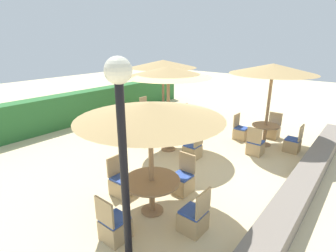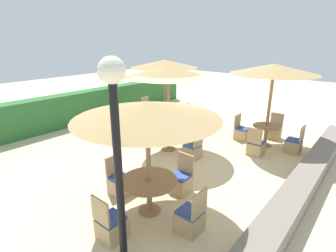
{
  "view_description": "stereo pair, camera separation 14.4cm",
  "coord_description": "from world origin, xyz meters",
  "px_view_note": "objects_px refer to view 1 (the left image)",
  "views": [
    {
      "loc": [
        -6.1,
        -4.32,
        3.51
      ],
      "look_at": [
        0.0,
        0.6,
        0.9
      ],
      "focal_mm": 28.0,
      "sensor_mm": 36.0,
      "label": 1
    },
    {
      "loc": [
        -6.01,
        -4.44,
        3.51
      ],
      "look_at": [
        0.0,
        0.6,
        0.9
      ],
      "focal_mm": 28.0,
      "sensor_mm": 36.0,
      "label": 2
    }
  ],
  "objects_px": {
    "patio_chair_front_right_south": "(293,144)",
    "patio_chair_front_left_east": "(182,182)",
    "parasol_center": "(168,72)",
    "patio_chair_back_right_west": "(150,120)",
    "parasol_front_right": "(273,69)",
    "patio_chair_back_right_south": "(180,119)",
    "lamp_post": "(122,130)",
    "parasol_back_right": "(163,64)",
    "patio_chair_center_south": "(193,150)",
    "patio_chair_center_north": "(147,136)",
    "patio_chair_front_left_south": "(194,219)",
    "patio_chair_center_east": "(184,134)",
    "patio_chair_back_right_north": "(146,111)",
    "patio_chair_front_right_north": "(241,132)",
    "patio_chair_front_right_east": "(272,131)",
    "patio_chair_front_right_west": "(255,146)",
    "round_table_front_right": "(265,130)",
    "patio_chair_front_left_north": "(122,184)",
    "round_table_back_right": "(163,108)",
    "patio_chair_front_left_west": "(115,227)",
    "round_table_front_left": "(152,186)",
    "round_table_center": "(168,134)",
    "parasol_front_left": "(150,111)"
  },
  "relations": [
    {
      "from": "patio_chair_front_left_north",
      "to": "parasol_back_right",
      "type": "distance_m",
      "value": 6.39
    },
    {
      "from": "round_table_front_right",
      "to": "patio_chair_back_right_south",
      "type": "distance_m",
      "value": 3.64
    },
    {
      "from": "round_table_front_right",
      "to": "patio_chair_front_left_north",
      "type": "height_order",
      "value": "patio_chair_front_left_north"
    },
    {
      "from": "patio_chair_front_left_south",
      "to": "patio_chair_back_right_west",
      "type": "xyz_separation_m",
      "value": [
        4.21,
        5.03,
        0.0
      ]
    },
    {
      "from": "patio_chair_front_right_south",
      "to": "patio_chair_back_right_south",
      "type": "distance_m",
      "value": 4.55
    },
    {
      "from": "patio_chair_center_south",
      "to": "patio_chair_back_right_south",
      "type": "bearing_deg",
      "value": 42.96
    },
    {
      "from": "patio_chair_front_left_west",
      "to": "round_table_back_right",
      "type": "distance_m",
      "value": 7.46
    },
    {
      "from": "patio_chair_center_east",
      "to": "patio_chair_back_right_north",
      "type": "xyz_separation_m",
      "value": [
        1.4,
        3.2,
        0.0
      ]
    },
    {
      "from": "parasol_center",
      "to": "patio_chair_back_right_south",
      "type": "distance_m",
      "value": 3.58
    },
    {
      "from": "patio_chair_center_south",
      "to": "round_table_front_left",
      "type": "bearing_deg",
      "value": -163.71
    },
    {
      "from": "parasol_center",
      "to": "patio_chair_center_south",
      "type": "bearing_deg",
      "value": -91.84
    },
    {
      "from": "patio_chair_center_north",
      "to": "parasol_back_right",
      "type": "height_order",
      "value": "parasol_back_right"
    },
    {
      "from": "patio_chair_front_right_east",
      "to": "round_table_back_right",
      "type": "height_order",
      "value": "patio_chair_front_right_east"
    },
    {
      "from": "round_table_back_right",
      "to": "lamp_post",
      "type": "bearing_deg",
      "value": -144.04
    },
    {
      "from": "patio_chair_front_right_north",
      "to": "parasol_front_left",
      "type": "bearing_deg",
      "value": 3.81
    },
    {
      "from": "patio_chair_front_left_south",
      "to": "patio_chair_back_right_west",
      "type": "relative_size",
      "value": 1.0
    },
    {
      "from": "patio_chair_front_right_south",
      "to": "patio_chair_front_right_north",
      "type": "relative_size",
      "value": 1.0
    },
    {
      "from": "parasol_back_right",
      "to": "patio_chair_front_right_north",
      "type": "bearing_deg",
      "value": -89.86
    },
    {
      "from": "parasol_front_right",
      "to": "patio_chair_front_left_east",
      "type": "distance_m",
      "value": 4.81
    },
    {
      "from": "parasol_center",
      "to": "round_table_center",
      "type": "bearing_deg",
      "value": -90.0
    },
    {
      "from": "patio_chair_front_right_south",
      "to": "patio_chair_center_east",
      "type": "bearing_deg",
      "value": 113.44
    },
    {
      "from": "parasol_back_right",
      "to": "patio_chair_back_right_west",
      "type": "distance_m",
      "value": 2.43
    },
    {
      "from": "lamp_post",
      "to": "patio_chair_back_right_west",
      "type": "height_order",
      "value": "lamp_post"
    },
    {
      "from": "patio_chair_center_east",
      "to": "patio_chair_front_right_east",
      "type": "xyz_separation_m",
      "value": [
        2.31,
        -2.38,
        0.0
      ]
    },
    {
      "from": "patio_chair_back_right_north",
      "to": "patio_chair_front_right_east",
      "type": "bearing_deg",
      "value": 99.33
    },
    {
      "from": "patio_chair_front_left_west",
      "to": "patio_chair_front_left_east",
      "type": "distance_m",
      "value": 2.07
    },
    {
      "from": "round_table_center",
      "to": "patio_chair_back_right_south",
      "type": "xyz_separation_m",
      "value": [
        2.42,
        1.29,
        -0.3
      ]
    },
    {
      "from": "patio_chair_center_north",
      "to": "patio_chair_front_left_south",
      "type": "bearing_deg",
      "value": 54.13
    },
    {
      "from": "parasol_front_right",
      "to": "patio_chair_back_right_south",
      "type": "height_order",
      "value": "parasol_front_right"
    },
    {
      "from": "parasol_center",
      "to": "patio_chair_back_right_west",
      "type": "relative_size",
      "value": 2.94
    },
    {
      "from": "patio_chair_center_south",
      "to": "patio_chair_front_right_south",
      "type": "height_order",
      "value": "same"
    },
    {
      "from": "parasol_front_right",
      "to": "parasol_front_left",
      "type": "bearing_deg",
      "value": 174.15
    },
    {
      "from": "parasol_center",
      "to": "patio_chair_back_right_south",
      "type": "relative_size",
      "value": 2.94
    },
    {
      "from": "patio_chair_front_right_north",
      "to": "parasol_front_left",
      "type": "relative_size",
      "value": 0.33
    },
    {
      "from": "patio_chair_center_south",
      "to": "parasol_front_right",
      "type": "distance_m",
      "value": 3.64
    },
    {
      "from": "round_table_center",
      "to": "patio_chair_back_right_west",
      "type": "distance_m",
      "value": 2.67
    },
    {
      "from": "parasol_front_right",
      "to": "patio_chair_front_right_west",
      "type": "bearing_deg",
      "value": -176.76
    },
    {
      "from": "parasol_back_right",
      "to": "lamp_post",
      "type": "bearing_deg",
      "value": -144.04
    },
    {
      "from": "round_table_front_right",
      "to": "patio_chair_front_left_west",
      "type": "xyz_separation_m",
      "value": [
        -6.24,
        0.51,
        -0.28
      ]
    },
    {
      "from": "patio_chair_center_south",
      "to": "patio_chair_front_left_east",
      "type": "relative_size",
      "value": 1.0
    },
    {
      "from": "parasol_front_right",
      "to": "round_table_back_right",
      "type": "height_order",
      "value": "parasol_front_right"
    },
    {
      "from": "patio_chair_front_right_south",
      "to": "parasol_back_right",
      "type": "distance_m",
      "value": 5.94
    },
    {
      "from": "round_table_center",
      "to": "parasol_front_left",
      "type": "bearing_deg",
      "value": -147.1
    },
    {
      "from": "patio_chair_front_right_south",
      "to": "patio_chair_front_left_south",
      "type": "distance_m",
      "value": 5.18
    },
    {
      "from": "parasol_front_right",
      "to": "patio_chair_front_right_north",
      "type": "relative_size",
      "value": 2.99
    },
    {
      "from": "patio_chair_front_left_south",
      "to": "parasol_back_right",
      "type": "relative_size",
      "value": 0.33
    },
    {
      "from": "patio_chair_front_right_south",
      "to": "patio_chair_front_left_east",
      "type": "height_order",
      "value": "same"
    },
    {
      "from": "round_table_front_left",
      "to": "patio_chair_front_left_east",
      "type": "xyz_separation_m",
      "value": [
        1.03,
        -0.04,
        -0.35
      ]
    },
    {
      "from": "lamp_post",
      "to": "patio_chair_back_right_north",
      "type": "xyz_separation_m",
      "value": [
        6.47,
        5.74,
        -2.09
      ]
    },
    {
      "from": "patio_chair_front_right_north",
      "to": "patio_chair_back_right_west",
      "type": "xyz_separation_m",
      "value": [
        -0.95,
        3.66,
        0.0
      ]
    }
  ]
}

